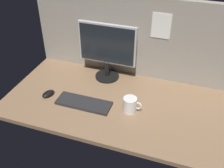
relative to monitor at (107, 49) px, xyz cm
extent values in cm
cube|color=#8C6B4C|center=(30.70, -25.13, -25.33)|extent=(180.00, 80.00, 3.00)
cube|color=gray|center=(30.70, 12.37, 6.61)|extent=(180.00, 5.00, 60.88)
cube|color=white|center=(35.40, 9.57, 18.75)|extent=(13.07, 0.40, 17.84)
cylinder|color=black|center=(0.00, -0.63, -22.93)|extent=(18.00, 18.00, 1.80)
cylinder|color=black|center=(0.00, -0.63, -16.53)|extent=(3.20, 3.20, 11.00)
cube|color=#B7B7B7|center=(0.00, 0.37, 4.05)|extent=(42.70, 2.40, 30.17)
cube|color=black|center=(0.00, -1.03, 4.05)|extent=(40.30, 0.60, 27.77)
cube|color=#262628|center=(-3.67, -36.50, -22.83)|extent=(37.02, 13.05, 2.00)
ellipsoid|color=black|center=(-30.90, -35.91, -22.13)|extent=(8.48, 10.92, 3.40)
cylinder|color=white|center=(27.03, -32.63, -18.88)|extent=(8.87, 8.87, 9.91)
torus|color=white|center=(32.27, -32.63, -18.38)|extent=(5.36, 1.00, 5.36)
camera|label=1|loc=(58.92, -160.76, 90.27)|focal=42.78mm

